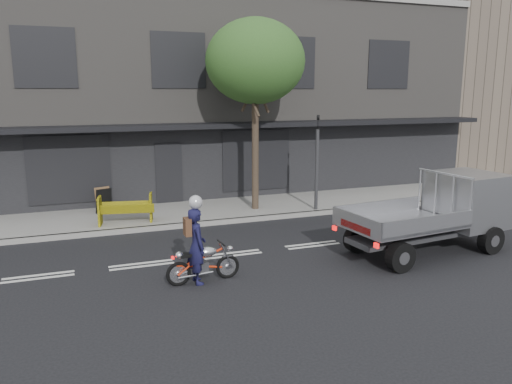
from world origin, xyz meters
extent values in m
plane|color=black|center=(0.00, 0.00, 0.00)|extent=(80.00, 80.00, 0.00)
cube|color=gray|center=(0.00, 4.70, 0.07)|extent=(32.00, 3.20, 0.15)
cube|color=gray|center=(0.00, 3.10, 0.07)|extent=(32.00, 0.20, 0.15)
cube|color=slate|center=(0.00, 11.30, 4.00)|extent=(26.00, 10.00, 8.00)
cube|color=brown|center=(20.00, 11.30, 5.00)|extent=(14.00, 10.00, 10.00)
cylinder|color=#382B21|center=(2.20, 4.20, 2.00)|extent=(0.24, 0.24, 4.00)
ellipsoid|color=#2C5620|center=(2.20, 4.20, 5.30)|extent=(3.40, 3.40, 2.89)
cylinder|color=#2D2D30|center=(4.20, 3.35, 1.50)|extent=(0.12, 0.12, 3.00)
imported|color=black|center=(4.20, 3.35, 3.25)|extent=(0.08, 0.10, 0.50)
torus|color=black|center=(-1.79, -1.66, 0.27)|extent=(0.58, 0.12, 0.57)
torus|color=black|center=(-0.61, -1.59, 0.27)|extent=(0.58, 0.12, 0.57)
cube|color=#2D2D30|center=(-1.25, -1.63, 0.36)|extent=(0.30, 0.22, 0.24)
ellipsoid|color=silver|center=(-1.11, -1.62, 0.71)|extent=(0.48, 0.29, 0.23)
cube|color=black|center=(-1.52, -1.64, 0.69)|extent=(0.47, 0.23, 0.07)
cylinder|color=black|center=(-0.76, -1.60, 0.87)|extent=(0.06, 0.51, 0.03)
imported|color=#16153A|center=(-1.35, -1.62, 0.87)|extent=(0.46, 0.66, 1.75)
cylinder|color=black|center=(3.43, -2.65, 0.38)|extent=(0.78, 0.36, 0.75)
cylinder|color=black|center=(3.25, -0.98, 0.38)|extent=(0.78, 0.36, 0.75)
cylinder|color=black|center=(6.58, -2.31, 0.38)|extent=(0.78, 0.36, 0.75)
cylinder|color=black|center=(6.40, -0.64, 0.38)|extent=(0.78, 0.36, 0.75)
cube|color=#2D2D30|center=(4.91, -1.65, 0.54)|extent=(4.63, 1.47, 0.14)
cube|color=#A1A1A5|center=(6.44, -1.48, 1.34)|extent=(1.86, 1.95, 1.48)
cube|color=black|center=(6.44, -1.48, 1.76)|extent=(1.65, 1.83, 0.54)
cube|color=#B5B5BA|center=(4.08, -1.74, 0.91)|extent=(3.16, 2.23, 0.10)
camera|label=1|loc=(-3.82, -12.23, 4.32)|focal=35.00mm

